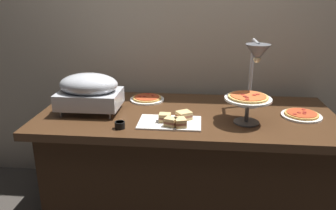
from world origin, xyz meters
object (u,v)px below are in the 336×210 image
Objects in this scene: pizza_plate_front at (147,99)px; sandwich_platter at (173,121)px; pizza_plate_raised_stand at (248,101)px; heat_lamp at (256,59)px; sauce_cup_far at (120,125)px; sauce_cup_near at (90,93)px; chafing_dish at (89,91)px; pizza_plate_center at (301,115)px.

sandwich_platter is at bearing -62.56° from pizza_plate_front.
sandwich_platter is (-0.44, -0.06, -0.12)m from pizza_plate_raised_stand.
heat_lamp is 7.75× the size of sauce_cup_far.
pizza_plate_front is 4.12× the size of sauce_cup_far.
heat_lamp is at bearing 25.38° from sandwich_platter.
chafing_dish is at bearing -71.99° from sauce_cup_near.
pizza_plate_center is (1.02, -0.23, 0.00)m from pizza_plate_front.
sauce_cup_far is at bearing -157.32° from heat_lamp.
pizza_plate_front is (-0.71, 0.20, -0.34)m from heat_lamp.
sauce_cup_near is 1.18× the size of sauce_cup_far.
sandwich_platter reaches higher than pizza_plate_center.
pizza_plate_front is at bearing 164.46° from heat_lamp.
sauce_cup_near is at bearing 158.45° from pizza_plate_raised_stand.
heat_lamp is 1.23m from sauce_cup_near.
pizza_plate_raised_stand is at bearing 8.33° from sandwich_platter.
chafing_dish is 1.35m from pizza_plate_center.
pizza_plate_center is 0.40m from pizza_plate_raised_stand.
heat_lamp is at bearing 4.16° from chafing_dish.
chafing_dish is 1.59× the size of pizza_plate_center.
sandwich_platter is 0.31m from sauce_cup_far.
chafing_dish is at bearing -178.29° from pizza_plate_center.
chafing_dish is at bearing 174.64° from pizza_plate_raised_stand.
sauce_cup_far is at bearing -44.96° from chafing_dish.
sauce_cup_far is at bearing -98.05° from pizza_plate_front.
pizza_plate_raised_stand is 0.46m from sandwich_platter.
heat_lamp reaches higher than pizza_plate_front.
pizza_plate_raised_stand is (0.66, -0.37, 0.13)m from pizza_plate_front.
sauce_cup_far is (-0.07, -0.53, 0.01)m from pizza_plate_front.
sauce_cup_near is (-0.66, 0.50, 0.00)m from sandwich_platter.
pizza_plate_raised_stand is 0.74× the size of sandwich_platter.
pizza_plate_raised_stand reaches higher than pizza_plate_center.
heat_lamp is 6.57× the size of sauce_cup_near.
heat_lamp is 1.24× the size of sandwich_platter.
pizza_plate_raised_stand reaches higher than sauce_cup_far.
sauce_cup_far is at bearing -162.00° from sandwich_platter.
sandwich_platter is 0.83m from sauce_cup_near.
sauce_cup_far is at bearing -58.47° from sauce_cup_near.
sauce_cup_far is at bearing -164.93° from pizza_plate_center.
heat_lamp reaches higher than pizza_plate_raised_stand.
heat_lamp is 0.64m from sandwich_platter.
sauce_cup_near is 0.70m from sauce_cup_far.
chafing_dish is 0.99m from pizza_plate_raised_stand.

